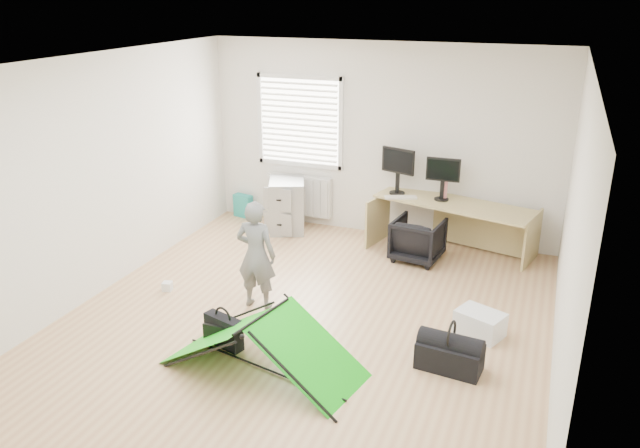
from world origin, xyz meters
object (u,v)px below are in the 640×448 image
(monitor_right, at_px, (442,185))
(kite, at_px, (263,343))
(office_chair, at_px, (418,240))
(storage_crate, at_px, (480,323))
(monitor_left, at_px, (398,177))
(filing_cabinet, at_px, (287,205))
(thermos, at_px, (445,191))
(person, at_px, (256,255))
(laptop_bag, at_px, (224,331))
(desk, at_px, (452,228))
(duffel_bag, at_px, (449,357))

(monitor_right, relative_size, kite, 0.24)
(monitor_right, bearing_deg, office_chair, -114.44)
(storage_crate, bearing_deg, kite, -142.74)
(monitor_right, xyz_separation_m, office_chair, (-0.19, -0.45, -0.64))
(monitor_left, distance_m, kite, 3.59)
(filing_cabinet, bearing_deg, monitor_left, -18.64)
(thermos, bearing_deg, office_chair, -114.13)
(storage_crate, bearing_deg, monitor_right, 111.59)
(office_chair, relative_size, storage_crate, 1.35)
(office_chair, bearing_deg, thermos, -106.51)
(monitor_right, bearing_deg, person, -125.13)
(thermos, xyz_separation_m, kite, (-1.00, -3.51, -0.55))
(monitor_right, xyz_separation_m, laptop_bag, (-1.51, -3.22, -0.76))
(office_chair, bearing_deg, desk, -125.37)
(desk, xyz_separation_m, monitor_left, (-0.79, 0.11, 0.59))
(monitor_right, xyz_separation_m, person, (-1.58, -2.35, -0.30))
(thermos, relative_size, laptop_bag, 0.56)
(duffel_bag, bearing_deg, monitor_left, 119.69)
(filing_cabinet, height_order, monitor_right, monitor_right)
(storage_crate, bearing_deg, duffel_bag, -103.97)
(thermos, height_order, person, person)
(filing_cabinet, distance_m, storage_crate, 3.68)
(thermos, xyz_separation_m, storage_crate, (0.80, -2.14, -0.70))
(kite, bearing_deg, desk, 83.77)
(laptop_bag, distance_m, duffel_bag, 2.20)
(kite, distance_m, duffel_bag, 1.74)
(monitor_right, bearing_deg, duffel_bag, -78.35)
(office_chair, xyz_separation_m, duffel_bag, (0.84, -2.38, -0.15))
(storage_crate, bearing_deg, office_chair, 121.85)
(monitor_left, xyz_separation_m, storage_crate, (1.45, -2.15, -0.81))
(desk, relative_size, storage_crate, 4.54)
(kite, xyz_separation_m, laptop_bag, (-0.55, 0.24, -0.12))
(storage_crate, distance_m, duffel_bag, 0.75)
(thermos, distance_m, kite, 3.69)
(office_chair, bearing_deg, kite, 83.20)
(person, relative_size, duffel_bag, 2.07)
(thermos, distance_m, office_chair, 0.77)
(person, height_order, storage_crate, person)
(filing_cabinet, bearing_deg, monitor_right, -21.04)
(monitor_left, xyz_separation_m, kite, (-0.35, -3.52, -0.66))
(filing_cabinet, relative_size, storage_crate, 1.66)
(desk, distance_m, person, 2.90)
(kite, bearing_deg, thermos, 86.45)
(filing_cabinet, bearing_deg, office_chair, -33.47)
(thermos, xyz_separation_m, laptop_bag, (-1.54, -3.27, -0.67))
(office_chair, distance_m, laptop_bag, 3.07)
(office_chair, bearing_deg, monitor_right, -105.58)
(filing_cabinet, bearing_deg, kite, -92.11)
(desk, bearing_deg, laptop_bag, -104.02)
(thermos, bearing_deg, kite, -105.86)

